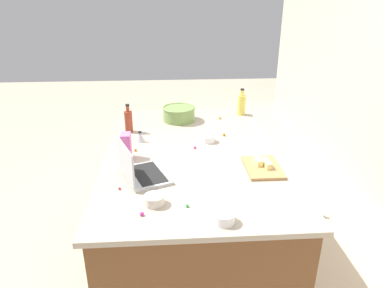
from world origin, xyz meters
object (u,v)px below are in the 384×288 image
at_px(bottle_oil, 242,104).
at_px(bottle_soy, 129,121).
at_px(ramekin_wide, 154,200).
at_px(butter_stick_right, 266,163).
at_px(butter_stick_left, 258,160).
at_px(candy_bag, 126,146).
at_px(laptop, 140,171).
at_px(ramekin_medium, 224,218).
at_px(kitchen_timer, 140,137).
at_px(cutting_board, 263,167).
at_px(ramekin_small, 208,139).
at_px(mixing_bowl_large, 179,113).

bearing_deg(bottle_oil, bottle_soy, -69.67).
relative_size(bottle_soy, ramekin_wide, 2.14).
height_order(bottle_oil, butter_stick_right, bottle_oil).
distance_m(butter_stick_left, candy_bag, 0.83).
bearing_deg(laptop, ramekin_medium, 42.53).
height_order(butter_stick_left, kitchen_timer, kitchen_timer).
xyz_separation_m(bottle_soy, cutting_board, (0.68, 0.87, -0.08)).
bearing_deg(bottle_oil, laptop, -36.22).
distance_m(cutting_board, ramekin_small, 0.53).
xyz_separation_m(cutting_board, butter_stick_right, (-0.00, 0.02, 0.03)).
bearing_deg(mixing_bowl_large, bottle_soy, -59.57).
relative_size(mixing_bowl_large, ramekin_wide, 2.65).
relative_size(mixing_bowl_large, cutting_board, 0.90).
height_order(laptop, candy_bag, laptop).
distance_m(bottle_oil, ramekin_wide, 1.56).
bearing_deg(bottle_oil, ramekin_medium, -13.95).
relative_size(bottle_soy, candy_bag, 1.29).
bearing_deg(ramekin_small, butter_stick_right, 34.88).
bearing_deg(candy_bag, laptop, 20.59).
height_order(butter_stick_right, candy_bag, candy_bag).
distance_m(laptop, ramekin_wide, 0.30).
xyz_separation_m(bottle_oil, ramekin_wide, (1.38, -0.72, -0.07)).
relative_size(bottle_soy, kitchen_timer, 2.84).
bearing_deg(ramekin_medium, laptop, -137.47).
bearing_deg(ramekin_small, bottle_oil, 149.06).
bearing_deg(ramekin_small, mixing_bowl_large, -157.70).
distance_m(butter_stick_left, ramekin_wide, 0.74).
relative_size(butter_stick_right, kitchen_timer, 1.43).
relative_size(mixing_bowl_large, butter_stick_left, 2.46).
bearing_deg(mixing_bowl_large, butter_stick_right, 28.74).
distance_m(ramekin_medium, ramekin_wide, 0.37).
height_order(laptop, bottle_oil, bottle_oil).
distance_m(bottle_soy, ramekin_wide, 1.06).
relative_size(laptop, candy_bag, 2.17).
bearing_deg(candy_bag, cutting_board, 76.21).
xyz_separation_m(ramekin_small, kitchen_timer, (-0.04, -0.49, 0.01)).
distance_m(bottle_oil, bottle_soy, 1.00).
relative_size(mixing_bowl_large, bottle_oil, 1.17).
bearing_deg(ramekin_medium, bottle_soy, -155.44).
xyz_separation_m(mixing_bowl_large, butter_stick_right, (0.91, 0.50, -0.03)).
height_order(mixing_bowl_large, cutting_board, mixing_bowl_large).
distance_m(mixing_bowl_large, kitchen_timer, 0.52).
distance_m(laptop, mixing_bowl_large, 1.02).
height_order(cutting_board, ramekin_medium, ramekin_medium).
relative_size(laptop, bottle_soy, 1.68).
xyz_separation_m(butter_stick_right, ramekin_wide, (0.35, -0.67, -0.01)).
bearing_deg(kitchen_timer, ramekin_small, 85.31).
bearing_deg(ramekin_wide, candy_bag, -160.82).
xyz_separation_m(laptop, ramekin_small, (-0.51, 0.45, -0.02)).
distance_m(ramekin_small, kitchen_timer, 0.49).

